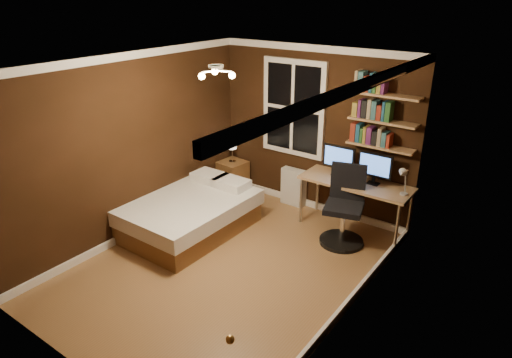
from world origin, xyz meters
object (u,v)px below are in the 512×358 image
Objects in this scene: monitor_left at (339,161)px; monitor_right at (375,169)px; office_chair at (344,214)px; bedside_lamp at (232,150)px; desk at (356,186)px; bed at (190,214)px; nightstand at (233,176)px; desk_lamp at (404,181)px; radiator at (294,187)px.

monitor_left is 0.54m from monitor_right.
bedside_lamp is at bearing 152.53° from office_chair.
office_chair is at bearing -85.13° from desk.
monitor_left is at bearing 180.00° from monitor_right.
bed reaches higher than nightstand.
desk_lamp is at bearing -3.17° from bedside_lamp.
monitor_right reaches higher than office_chair.
bed is 3.91× the size of monitor_left.
radiator is at bearing 174.72° from monitor_right.
monitor_right is (2.08, 1.47, 0.70)m from bed.
bed is at bearing -143.29° from desk.
desk is 0.36m from monitor_right.
radiator is 1.37× the size of desk_lamp.
desk_lamp is at bearing -10.10° from monitor_left.
nightstand is 1.19× the size of desk_lamp.
desk_lamp is at bearing 3.10° from nightstand.
bedside_lamp is 2.25m from desk.
office_chair is (-0.18, -0.47, -0.54)m from monitor_right.
bed is 3.91× the size of monitor_right.
monitor_left is (0.80, -0.12, 0.66)m from radiator.
radiator is at bearing 136.48° from office_chair.
monitor_left is at bearing 110.82° from office_chair.
desk is at bearing 37.48° from bed.
desk is at bearing 171.57° from desk_lamp.
desk_lamp is at bearing -9.53° from radiator.
monitor_right is (0.22, 0.08, 0.28)m from desk.
nightstand is 1.20× the size of bedside_lamp.
desk is 3.53× the size of desk_lamp.
monitor_left reaches higher than bedside_lamp.
desk_lamp is 0.89m from office_chair.
office_chair is at bearing -11.37° from bedside_lamp.
office_chair is at bearing -5.10° from nightstand.
desk_lamp is at bearing -8.43° from desk.
radiator is 1.94m from desk_lamp.
bedside_lamp is 1.94m from monitor_left.
desk_lamp reaches higher than office_chair.
office_chair is at bearing 28.37° from bed.
desk_lamp is at bearing 8.61° from office_chair.
monitor_left is (1.54, 1.47, 0.70)m from bed.
monitor_left is at bearing 0.48° from bedside_lamp.
nightstand is 3.01m from desk_lamp.
monitor_left reaches higher than radiator.
office_chair is at bearing -27.42° from radiator.
monitor_right reaches higher than bed.
desk_lamp is at bearing -21.15° from monitor_right.
nightstand is at bearing 178.43° from desk.
radiator is 1.28× the size of monitor_left.
monitor_right is at bearing 19.69° from desk.
monitor_left is at bearing 44.38° from bed.
bedside_lamp is at bearing -179.62° from monitor_right.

